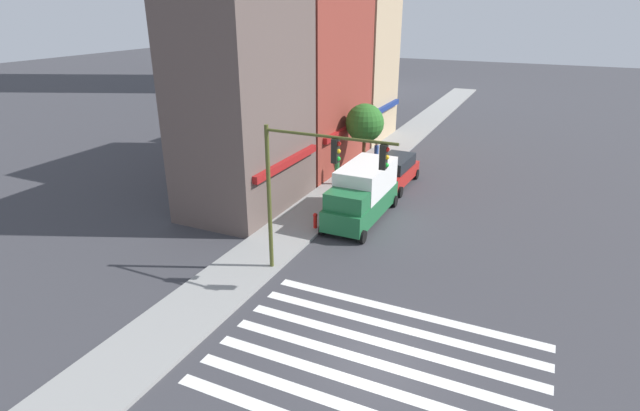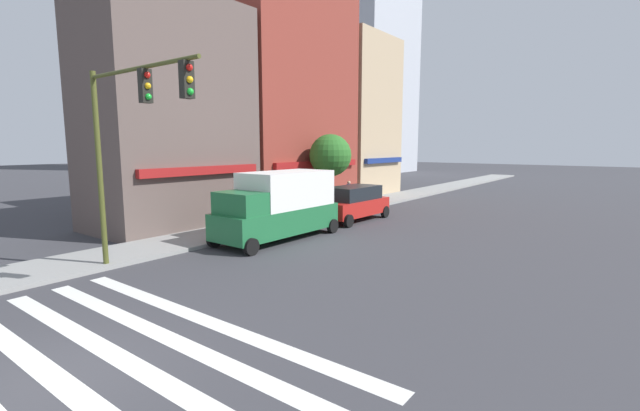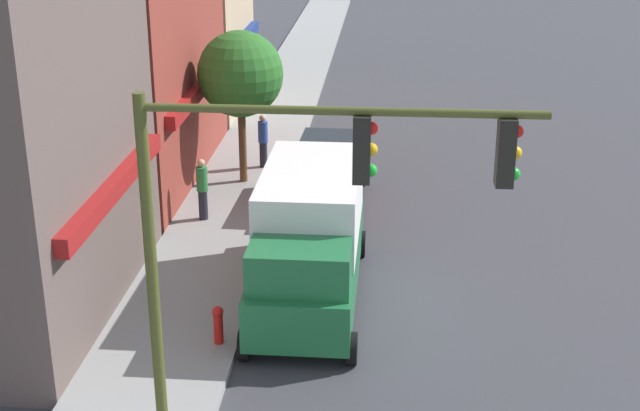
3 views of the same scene
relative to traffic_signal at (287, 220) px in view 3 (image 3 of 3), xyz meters
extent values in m
cube|color=maroon|center=(6.13, 4.46, -1.81)|extent=(6.81, 0.30, 0.40)
cube|color=maroon|center=(15.37, 4.46, -1.81)|extent=(8.42, 0.30, 0.40)
cube|color=navy|center=(24.16, 4.46, -1.81)|extent=(5.71, 0.30, 0.40)
cylinder|color=#474C1E|center=(0.00, 2.01, -1.50)|extent=(0.18, 0.18, 6.61)
cylinder|color=#474C1E|center=(0.00, -0.77, 1.60)|extent=(0.12, 5.55, 0.12)
cube|color=black|center=(0.00, -1.04, 1.08)|extent=(0.32, 0.24, 0.95)
sphere|color=red|center=(0.00, -1.17, 1.37)|extent=(0.18, 0.18, 0.18)
sphere|color=#EAAD14|center=(0.00, -1.17, 1.07)|extent=(0.18, 0.18, 0.18)
sphere|color=green|center=(0.00, -1.17, 0.77)|extent=(0.18, 0.18, 0.18)
cube|color=black|center=(0.00, -2.99, 1.08)|extent=(0.32, 0.24, 0.95)
sphere|color=red|center=(0.00, -3.12, 1.37)|extent=(0.18, 0.18, 0.18)
sphere|color=#EAAD14|center=(0.00, -3.12, 1.07)|extent=(0.18, 0.18, 0.18)
sphere|color=green|center=(0.00, -3.12, 0.77)|extent=(0.18, 0.18, 0.18)
cube|color=#1E6638|center=(6.90, 0.31, -3.92)|extent=(6.22, 2.25, 1.10)
cube|color=silver|center=(7.52, 0.31, -2.57)|extent=(4.36, 2.24, 1.60)
cube|color=#1E6638|center=(4.92, 0.31, -2.92)|extent=(1.75, 2.10, 0.90)
cylinder|color=black|center=(4.21, 1.41, -4.47)|extent=(0.68, 0.22, 0.68)
cylinder|color=black|center=(4.21, -0.79, -4.47)|extent=(0.68, 0.22, 0.68)
cylinder|color=black|center=(9.60, 1.41, -4.47)|extent=(0.68, 0.22, 0.68)
cylinder|color=black|center=(9.60, -0.79, -4.47)|extent=(0.68, 0.22, 0.68)
cube|color=#B21E19|center=(13.16, 0.31, -4.05)|extent=(4.75, 2.04, 0.85)
cube|color=black|center=(13.16, 0.31, -3.25)|extent=(3.34, 1.84, 0.75)
cylinder|color=black|center=(11.22, 1.26, -4.47)|extent=(0.68, 0.22, 0.68)
cylinder|color=black|center=(11.22, -0.64, -4.47)|extent=(0.68, 0.22, 0.68)
cylinder|color=black|center=(15.10, 1.26, -4.47)|extent=(0.68, 0.22, 0.68)
cylinder|color=black|center=(15.10, -0.64, -4.47)|extent=(0.68, 0.22, 0.68)
cylinder|color=#23232D|center=(16.25, 2.67, -4.24)|extent=(0.26, 0.26, 0.85)
cylinder|color=#2D4C9E|center=(16.25, 2.67, -3.46)|extent=(0.32, 0.32, 0.70)
sphere|color=tan|center=(16.25, 2.67, -3.00)|extent=(0.22, 0.22, 0.22)
cylinder|color=#23232D|center=(11.47, 3.73, -4.24)|extent=(0.26, 0.26, 0.85)
cylinder|color=#2D7A3D|center=(11.47, 3.73, -3.46)|extent=(0.32, 0.32, 0.70)
sphere|color=tan|center=(11.47, 3.73, -3.00)|extent=(0.22, 0.22, 0.22)
cylinder|color=red|center=(4.57, 2.01, -4.34)|extent=(0.20, 0.20, 0.65)
sphere|color=red|center=(4.57, 2.01, -3.94)|extent=(0.24, 0.24, 0.24)
cylinder|color=brown|center=(14.78, 3.11, -3.40)|extent=(0.24, 0.24, 2.52)
sphere|color=#286623|center=(14.78, 3.11, -1.22)|extent=(2.64, 2.64, 2.64)
camera|label=1|loc=(-17.10, -8.35, 6.30)|focal=28.00mm
camera|label=2|loc=(-6.97, -12.61, -0.60)|focal=24.00mm
camera|label=3|loc=(-11.63, -1.38, 4.68)|focal=50.00mm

